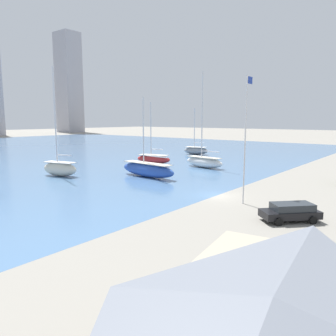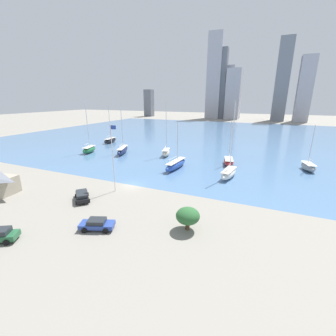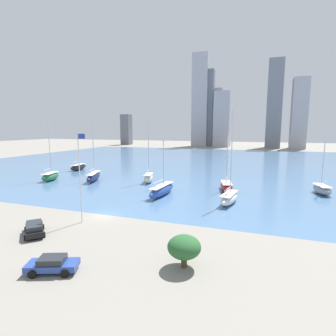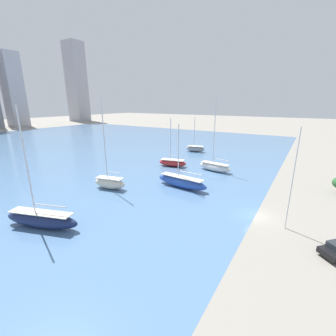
{
  "view_description": "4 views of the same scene",
  "coord_description": "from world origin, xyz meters",
  "px_view_note": "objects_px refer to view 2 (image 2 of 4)",
  "views": [
    {
      "loc": [
        -31.89,
        -18.37,
        8.63
      ],
      "look_at": [
        1.93,
        8.6,
        2.16
      ],
      "focal_mm": 35.0,
      "sensor_mm": 36.0,
      "label": 1
    },
    {
      "loc": [
        24.53,
        -37.2,
        17.47
      ],
      "look_at": [
        4.16,
        9.39,
        1.61
      ],
      "focal_mm": 24.0,
      "sensor_mm": 36.0,
      "label": 2
    },
    {
      "loc": [
        22.5,
        -34.31,
        13.47
      ],
      "look_at": [
        5.64,
        14.03,
        5.8
      ],
      "focal_mm": 28.0,
      "sensor_mm": 36.0,
      "label": 3
    },
    {
      "loc": [
        -31.11,
        -4.84,
        15.53
      ],
      "look_at": [
        5.24,
        18.07,
        3.02
      ],
      "focal_mm": 24.0,
      "sensor_mm": 36.0,
      "label": 4
    }
  ],
  "objects_px": {
    "parked_wagon_black": "(82,196)",
    "parked_sedan_blue": "(97,224)",
    "sailboat_red": "(229,161)",
    "sailboat_blue": "(176,164)",
    "sailboat_white": "(229,173)",
    "sailboat_green": "(89,149)",
    "sailboat_navy": "(123,150)",
    "sailboat_cream": "(166,152)",
    "sailboat_gray": "(308,167)",
    "sailboat_black": "(110,140)",
    "flag_pole": "(113,157)"
  },
  "relations": [
    {
      "from": "sailboat_red",
      "to": "sailboat_white",
      "type": "distance_m",
      "value": 10.72
    },
    {
      "from": "flag_pole",
      "to": "sailboat_gray",
      "type": "xyz_separation_m",
      "value": [
        36.57,
        30.29,
        -5.95
      ]
    },
    {
      "from": "sailboat_green",
      "to": "sailboat_black",
      "type": "bearing_deg",
      "value": 90.88
    },
    {
      "from": "sailboat_white",
      "to": "sailboat_navy",
      "type": "bearing_deg",
      "value": 173.24
    },
    {
      "from": "sailboat_black",
      "to": "sailboat_blue",
      "type": "distance_m",
      "value": 43.61
    },
    {
      "from": "sailboat_red",
      "to": "sailboat_blue",
      "type": "height_order",
      "value": "sailboat_red"
    },
    {
      "from": "sailboat_red",
      "to": "sailboat_blue",
      "type": "bearing_deg",
      "value": -154.6
    },
    {
      "from": "sailboat_red",
      "to": "sailboat_navy",
      "type": "bearing_deg",
      "value": 169.17
    },
    {
      "from": "sailboat_blue",
      "to": "sailboat_black",
      "type": "bearing_deg",
      "value": 153.84
    },
    {
      "from": "sailboat_red",
      "to": "sailboat_blue",
      "type": "distance_m",
      "value": 15.0
    },
    {
      "from": "sailboat_green",
      "to": "sailboat_gray",
      "type": "bearing_deg",
      "value": -7.67
    },
    {
      "from": "sailboat_blue",
      "to": "sailboat_navy",
      "type": "distance_m",
      "value": 23.63
    },
    {
      "from": "sailboat_gray",
      "to": "parked_sedan_blue",
      "type": "height_order",
      "value": "sailboat_gray"
    },
    {
      "from": "sailboat_blue",
      "to": "parked_sedan_blue",
      "type": "relative_size",
      "value": 2.34
    },
    {
      "from": "parked_sedan_blue",
      "to": "sailboat_green",
      "type": "bearing_deg",
      "value": -158.07
    },
    {
      "from": "parked_wagon_black",
      "to": "parked_sedan_blue",
      "type": "xyz_separation_m",
      "value": [
        8.79,
        -6.37,
        -0.03
      ]
    },
    {
      "from": "sailboat_navy",
      "to": "parked_wagon_black",
      "type": "relative_size",
      "value": 3.1
    },
    {
      "from": "sailboat_green",
      "to": "parked_wagon_black",
      "type": "bearing_deg",
      "value": -63.54
    },
    {
      "from": "parked_wagon_black",
      "to": "sailboat_navy",
      "type": "bearing_deg",
      "value": 66.17
    },
    {
      "from": "sailboat_green",
      "to": "sailboat_blue",
      "type": "distance_m",
      "value": 33.5
    },
    {
      "from": "flag_pole",
      "to": "sailboat_blue",
      "type": "relative_size",
      "value": 1.09
    },
    {
      "from": "parked_wagon_black",
      "to": "parked_sedan_blue",
      "type": "bearing_deg",
      "value": -82.6
    },
    {
      "from": "sailboat_navy",
      "to": "flag_pole",
      "type": "bearing_deg",
      "value": -77.66
    },
    {
      "from": "sailboat_cream",
      "to": "sailboat_green",
      "type": "bearing_deg",
      "value": 179.81
    },
    {
      "from": "flag_pole",
      "to": "parked_wagon_black",
      "type": "height_order",
      "value": "flag_pole"
    },
    {
      "from": "sailboat_cream",
      "to": "sailboat_red",
      "type": "height_order",
      "value": "sailboat_cream"
    },
    {
      "from": "parked_sedan_blue",
      "to": "sailboat_cream",
      "type": "bearing_deg",
      "value": 169.57
    },
    {
      "from": "sailboat_navy",
      "to": "parked_wagon_black",
      "type": "xyz_separation_m",
      "value": [
        13.68,
        -32.42,
        -0.33
      ]
    },
    {
      "from": "sailboat_black",
      "to": "sailboat_navy",
      "type": "height_order",
      "value": "sailboat_navy"
    },
    {
      "from": "sailboat_red",
      "to": "parked_wagon_black",
      "type": "distance_m",
      "value": 38.96
    },
    {
      "from": "flag_pole",
      "to": "sailboat_navy",
      "type": "xyz_separation_m",
      "value": [
        -16.61,
        26.64,
        -5.81
      ]
    },
    {
      "from": "sailboat_cream",
      "to": "parked_wagon_black",
      "type": "distance_m",
      "value": 35.13
    },
    {
      "from": "sailboat_white",
      "to": "parked_wagon_black",
      "type": "xyz_separation_m",
      "value": [
        -22.03,
        -22.66,
        -0.25
      ]
    },
    {
      "from": "sailboat_white",
      "to": "sailboat_navy",
      "type": "height_order",
      "value": "sailboat_white"
    },
    {
      "from": "sailboat_white",
      "to": "sailboat_green",
      "type": "bearing_deg",
      "value": -179.27
    },
    {
      "from": "sailboat_red",
      "to": "parked_wagon_black",
      "type": "relative_size",
      "value": 2.41
    },
    {
      "from": "sailboat_gray",
      "to": "parked_wagon_black",
      "type": "height_order",
      "value": "sailboat_gray"
    },
    {
      "from": "sailboat_gray",
      "to": "sailboat_navy",
      "type": "relative_size",
      "value": 0.74
    },
    {
      "from": "parked_wagon_black",
      "to": "sailboat_green",
      "type": "bearing_deg",
      "value": 83.66
    },
    {
      "from": "sailboat_gray",
      "to": "flag_pole",
      "type": "bearing_deg",
      "value": -153.39
    },
    {
      "from": "sailboat_cream",
      "to": "sailboat_black",
      "type": "height_order",
      "value": "sailboat_cream"
    },
    {
      "from": "sailboat_green",
      "to": "parked_wagon_black",
      "type": "relative_size",
      "value": 3.44
    },
    {
      "from": "sailboat_white",
      "to": "sailboat_blue",
      "type": "relative_size",
      "value": 1.42
    },
    {
      "from": "sailboat_cream",
      "to": "parked_wagon_black",
      "type": "relative_size",
      "value": 3.3
    },
    {
      "from": "sailboat_cream",
      "to": "sailboat_white",
      "type": "bearing_deg",
      "value": -43.9
    },
    {
      "from": "sailboat_gray",
      "to": "sailboat_white",
      "type": "xyz_separation_m",
      "value": [
        -17.47,
        -13.41,
        0.07
      ]
    },
    {
      "from": "sailboat_gray",
      "to": "sailboat_red",
      "type": "height_order",
      "value": "sailboat_red"
    },
    {
      "from": "flag_pole",
      "to": "sailboat_black",
      "type": "height_order",
      "value": "sailboat_black"
    },
    {
      "from": "sailboat_red",
      "to": "sailboat_black",
      "type": "height_order",
      "value": "sailboat_black"
    },
    {
      "from": "flag_pole",
      "to": "sailboat_white",
      "type": "bearing_deg",
      "value": 41.47
    }
  ]
}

